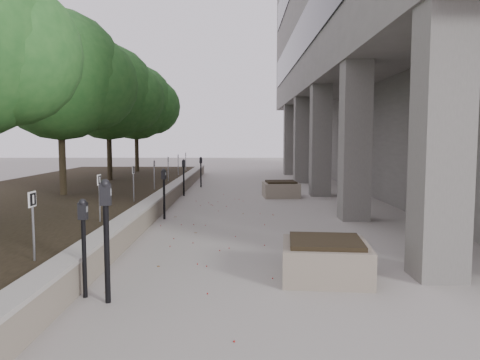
{
  "coord_description": "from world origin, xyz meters",
  "views": [
    {
      "loc": [
        0.46,
        -5.72,
        2.07
      ],
      "look_at": [
        0.48,
        6.22,
        1.0
      ],
      "focal_mm": 34.54,
      "sensor_mm": 36.0,
      "label": 1
    }
  ],
  "objects_px": {
    "crabapple_tree_5": "(136,118)",
    "planter_front": "(325,259)",
    "crabapple_tree_3": "(60,103)",
    "parking_meter_5": "(201,172)",
    "parking_meter_3": "(164,194)",
    "parking_meter_1": "(107,242)",
    "planter_back": "(281,189)",
    "parking_meter_2": "(84,248)",
    "parking_meter_4": "(184,178)",
    "crabapple_tree_4": "(108,113)"
  },
  "relations": [
    {
      "from": "crabapple_tree_3",
      "to": "planter_back",
      "type": "height_order",
      "value": "crabapple_tree_3"
    },
    {
      "from": "crabapple_tree_4",
      "to": "parking_meter_4",
      "type": "distance_m",
      "value": 4.56
    },
    {
      "from": "crabapple_tree_4",
      "to": "parking_meter_1",
      "type": "distance_m",
      "value": 13.72
    },
    {
      "from": "parking_meter_1",
      "to": "parking_meter_2",
      "type": "relative_size",
      "value": 1.21
    },
    {
      "from": "parking_meter_1",
      "to": "parking_meter_3",
      "type": "relative_size",
      "value": 1.2
    },
    {
      "from": "parking_meter_5",
      "to": "crabapple_tree_3",
      "type": "bearing_deg",
      "value": -142.51
    },
    {
      "from": "crabapple_tree_5",
      "to": "parking_meter_1",
      "type": "xyz_separation_m",
      "value": [
        3.6,
        -18.03,
        -2.33
      ]
    },
    {
      "from": "parking_meter_3",
      "to": "planter_back",
      "type": "xyz_separation_m",
      "value": [
        3.42,
        4.56,
        -0.37
      ]
    },
    {
      "from": "crabapple_tree_5",
      "to": "parking_meter_5",
      "type": "bearing_deg",
      "value": -48.31
    },
    {
      "from": "planter_front",
      "to": "planter_back",
      "type": "distance_m",
      "value": 9.64
    },
    {
      "from": "parking_meter_1",
      "to": "planter_back",
      "type": "height_order",
      "value": "parking_meter_1"
    },
    {
      "from": "crabapple_tree_3",
      "to": "parking_meter_1",
      "type": "xyz_separation_m",
      "value": [
        3.6,
        -8.03,
        -2.33
      ]
    },
    {
      "from": "planter_back",
      "to": "planter_front",
      "type": "bearing_deg",
      "value": -91.2
    },
    {
      "from": "crabapple_tree_4",
      "to": "parking_meter_2",
      "type": "height_order",
      "value": "crabapple_tree_4"
    },
    {
      "from": "crabapple_tree_5",
      "to": "crabapple_tree_4",
      "type": "bearing_deg",
      "value": -90.0
    },
    {
      "from": "crabapple_tree_5",
      "to": "planter_back",
      "type": "distance_m",
      "value": 10.38
    },
    {
      "from": "crabapple_tree_3",
      "to": "crabapple_tree_4",
      "type": "height_order",
      "value": "same"
    },
    {
      "from": "planter_front",
      "to": "planter_back",
      "type": "relative_size",
      "value": 1.02
    },
    {
      "from": "planter_front",
      "to": "crabapple_tree_3",
      "type": "bearing_deg",
      "value": 133.08
    },
    {
      "from": "parking_meter_5",
      "to": "planter_back",
      "type": "xyz_separation_m",
      "value": [
        3.12,
        -3.3,
        -0.37
      ]
    },
    {
      "from": "parking_meter_3",
      "to": "parking_meter_5",
      "type": "xyz_separation_m",
      "value": [
        0.3,
        7.86,
        -0.0
      ]
    },
    {
      "from": "parking_meter_4",
      "to": "planter_front",
      "type": "distance_m",
      "value": 10.49
    },
    {
      "from": "parking_meter_1",
      "to": "parking_meter_3",
      "type": "bearing_deg",
      "value": 85.37
    },
    {
      "from": "parking_meter_3",
      "to": "parking_meter_4",
      "type": "distance_m",
      "value": 4.88
    },
    {
      "from": "parking_meter_2",
      "to": "parking_meter_5",
      "type": "bearing_deg",
      "value": 92.47
    },
    {
      "from": "crabapple_tree_3",
      "to": "parking_meter_1",
      "type": "bearing_deg",
      "value": -65.85
    },
    {
      "from": "parking_meter_5",
      "to": "planter_back",
      "type": "distance_m",
      "value": 4.56
    },
    {
      "from": "parking_meter_3",
      "to": "parking_meter_5",
      "type": "bearing_deg",
      "value": 108.84
    },
    {
      "from": "parking_meter_3",
      "to": "crabapple_tree_5",
      "type": "bearing_deg",
      "value": 126.59
    },
    {
      "from": "parking_meter_4",
      "to": "parking_meter_2",
      "type": "bearing_deg",
      "value": -89.01
    },
    {
      "from": "crabapple_tree_4",
      "to": "planter_back",
      "type": "xyz_separation_m",
      "value": [
        6.75,
        -2.37,
        -2.83
      ]
    },
    {
      "from": "crabapple_tree_3",
      "to": "parking_meter_5",
      "type": "xyz_separation_m",
      "value": [
        3.62,
        5.93,
        -2.47
      ]
    },
    {
      "from": "planter_front",
      "to": "planter_back",
      "type": "bearing_deg",
      "value": 88.8
    },
    {
      "from": "parking_meter_2",
      "to": "planter_back",
      "type": "xyz_separation_m",
      "value": [
        3.5,
        10.47,
        -0.36
      ]
    },
    {
      "from": "crabapple_tree_5",
      "to": "parking_meter_1",
      "type": "distance_m",
      "value": 18.54
    },
    {
      "from": "parking_meter_4",
      "to": "planter_back",
      "type": "height_order",
      "value": "parking_meter_4"
    },
    {
      "from": "parking_meter_3",
      "to": "planter_front",
      "type": "bearing_deg",
      "value": -36.6
    },
    {
      "from": "parking_meter_1",
      "to": "parking_meter_5",
      "type": "bearing_deg",
      "value": 82.7
    },
    {
      "from": "parking_meter_2",
      "to": "planter_front",
      "type": "height_order",
      "value": "parking_meter_2"
    },
    {
      "from": "parking_meter_4",
      "to": "parking_meter_5",
      "type": "bearing_deg",
      "value": 83.81
    },
    {
      "from": "crabapple_tree_4",
      "to": "parking_meter_1",
      "type": "xyz_separation_m",
      "value": [
        3.6,
        -13.03,
        -2.33
      ]
    },
    {
      "from": "planter_back",
      "to": "crabapple_tree_3",
      "type": "bearing_deg",
      "value": -158.69
    },
    {
      "from": "crabapple_tree_4",
      "to": "planter_front",
      "type": "bearing_deg",
      "value": -61.39
    },
    {
      "from": "planter_front",
      "to": "parking_meter_4",
      "type": "bearing_deg",
      "value": 108.32
    },
    {
      "from": "parking_meter_5",
      "to": "parking_meter_1",
      "type": "bearing_deg",
      "value": -111.16
    },
    {
      "from": "crabapple_tree_3",
      "to": "parking_meter_1",
      "type": "height_order",
      "value": "crabapple_tree_3"
    },
    {
      "from": "parking_meter_1",
      "to": "crabapple_tree_3",
      "type": "bearing_deg",
      "value": 106.94
    },
    {
      "from": "parking_meter_4",
      "to": "planter_front",
      "type": "height_order",
      "value": "parking_meter_4"
    },
    {
      "from": "parking_meter_4",
      "to": "planter_back",
      "type": "distance_m",
      "value": 3.53
    },
    {
      "from": "crabapple_tree_5",
      "to": "planter_front",
      "type": "xyz_separation_m",
      "value": [
        6.55,
        -17.0,
        -2.83
      ]
    }
  ]
}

